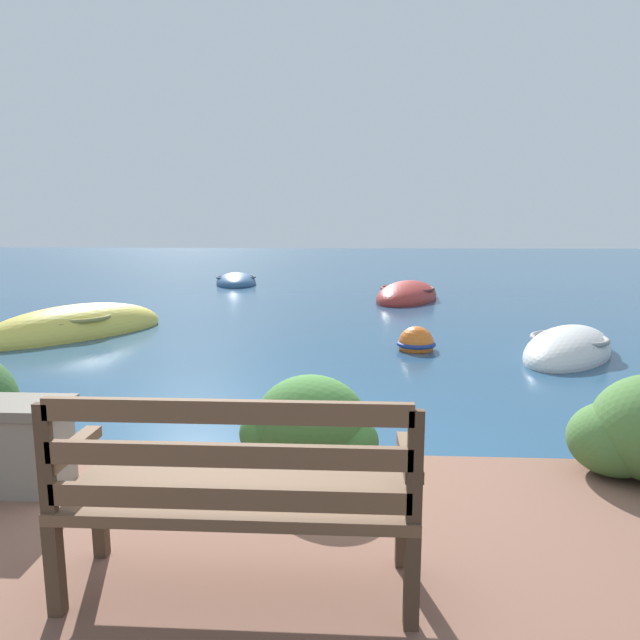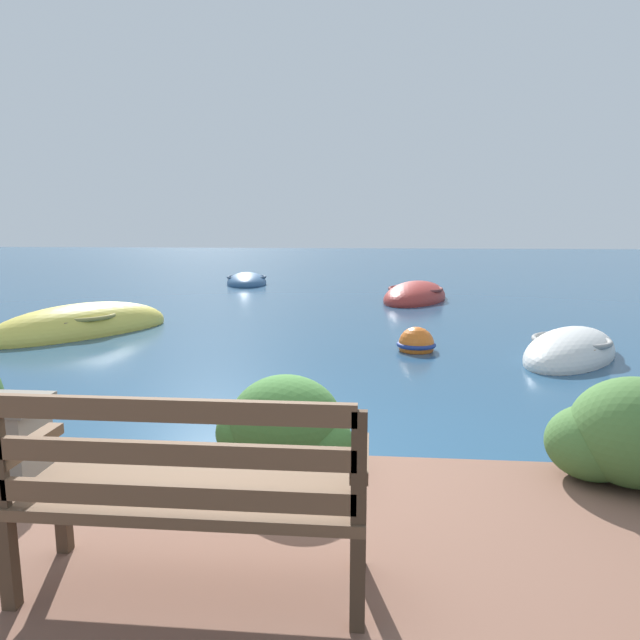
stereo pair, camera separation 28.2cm
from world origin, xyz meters
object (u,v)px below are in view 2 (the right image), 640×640
mooring_buoy (416,345)px  park_bench (188,488)px  rowboat_nearest (570,354)px  rowboat_outer (247,282)px  rowboat_far (415,297)px  rowboat_mid (83,329)px

mooring_buoy → park_bench: bearing=-103.4°
rowboat_nearest → rowboat_outer: bearing=-110.1°
rowboat_outer → rowboat_nearest: bearing=-155.9°
rowboat_nearest → mooring_buoy: 2.08m
park_bench → rowboat_nearest: size_ratio=0.62×
mooring_buoy → rowboat_nearest: bearing=-8.0°
park_bench → rowboat_outer: bearing=93.8°
rowboat_nearest → rowboat_outer: size_ratio=0.94×
park_bench → mooring_buoy: 6.14m
park_bench → rowboat_far: size_ratio=0.49×
park_bench → mooring_buoy: size_ratio=2.67×
rowboat_nearest → rowboat_far: rowboat_far is taller
rowboat_mid → mooring_buoy: (5.45, -0.83, 0.02)m
park_bench → mooring_buoy: bearing=68.9°
mooring_buoy → rowboat_far: bearing=85.9°
park_bench → rowboat_nearest: bearing=50.7°
rowboat_nearest → rowboat_mid: bearing=-63.8°
rowboat_outer → park_bench: bearing=-179.7°
rowboat_mid → rowboat_far: (5.85, 4.75, -0.00)m
park_bench → rowboat_mid: park_bench is taller
rowboat_outer → rowboat_far: bearing=-135.6°
rowboat_mid → mooring_buoy: size_ratio=5.72×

